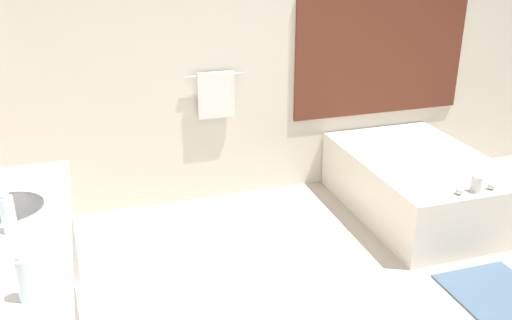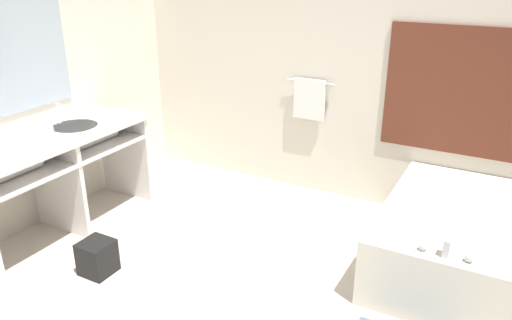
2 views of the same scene
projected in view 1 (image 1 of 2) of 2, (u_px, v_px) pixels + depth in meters
The scene contains 6 objects.
wall_back_with_blinds at pixel (252, 48), 4.89m from camera, with size 7.40×0.13×2.70m.
vanity_counter at pixel (11, 265), 2.98m from camera, with size 0.67×1.70×0.91m.
bathtub at pixel (418, 182), 4.89m from camera, with size 1.08×1.61×0.63m.
water_bottle_1 at pixel (25, 279), 2.29m from camera, with size 0.07×0.07×0.21m.
water_bottle_3 at pixel (8, 214), 2.80m from camera, with size 0.07×0.07×0.21m.
bath_mat at pixel (505, 302), 3.78m from camera, with size 0.60×0.82×0.02m.
Camera 1 is at (-1.39, -2.44, 2.33)m, focal length 40.00 mm.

